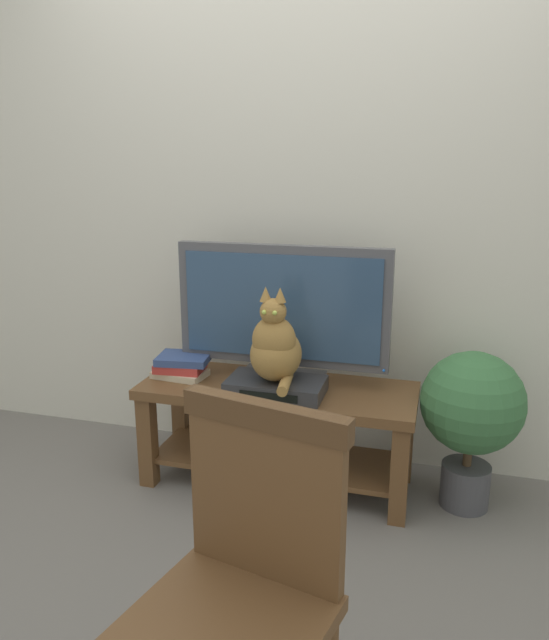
{
  "coord_description": "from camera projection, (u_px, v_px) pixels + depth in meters",
  "views": [
    {
      "loc": [
        0.64,
        -1.83,
        1.44
      ],
      "look_at": [
        -0.02,
        0.51,
        0.78
      ],
      "focal_mm": 33.73,
      "sensor_mm": 36.0,
      "label": 1
    }
  ],
  "objects": [
    {
      "name": "ground_plane",
      "position": [
        242.0,
        557.0,
        2.24
      ],
      "size": [
        12.0,
        12.0,
        0.0
      ],
      "primitive_type": "plane",
      "color": "slate"
    },
    {
      "name": "back_wall",
      "position": [
        305.0,
        167.0,
        2.78
      ],
      "size": [
        7.0,
        0.12,
        2.8
      ],
      "primitive_type": "cube",
      "color": "beige",
      "rests_on": "ground"
    },
    {
      "name": "tv_stand",
      "position": [
        278.0,
        416.0,
        2.69
      ],
      "size": [
        1.21,
        0.46,
        0.47
      ],
      "color": "brown",
      "rests_on": "ground"
    },
    {
      "name": "tv",
      "position": [
        282.0,
        311.0,
        2.64
      ],
      "size": [
        0.95,
        0.2,
        0.61
      ],
      "color": "#4C4C51",
      "rests_on": "tv_stand"
    },
    {
      "name": "media_box",
      "position": [
        276.0,
        387.0,
        2.55
      ],
      "size": [
        0.41,
        0.24,
        0.07
      ],
      "color": "#2D2D30",
      "rests_on": "tv_stand"
    },
    {
      "name": "cat",
      "position": [
        275.0,
        347.0,
        2.49
      ],
      "size": [
        0.22,
        0.31,
        0.41
      ],
      "color": "olive",
      "rests_on": "media_box"
    },
    {
      "name": "wooden_chair",
      "position": [
        242.0,
        579.0,
        1.34
      ],
      "size": [
        0.49,
        0.5,
        0.92
      ],
      "color": "brown",
      "rests_on": "ground"
    },
    {
      "name": "book_stack",
      "position": [
        182.0,
        366.0,
        2.76
      ],
      "size": [
        0.26,
        0.21,
        0.1
      ],
      "color": "beige",
      "rests_on": "tv_stand"
    },
    {
      "name": "potted_plant",
      "position": [
        472.0,
        411.0,
        2.47
      ],
      "size": [
        0.42,
        0.42,
        0.68
      ],
      "color": "#47474C",
      "rests_on": "ground"
    }
  ]
}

